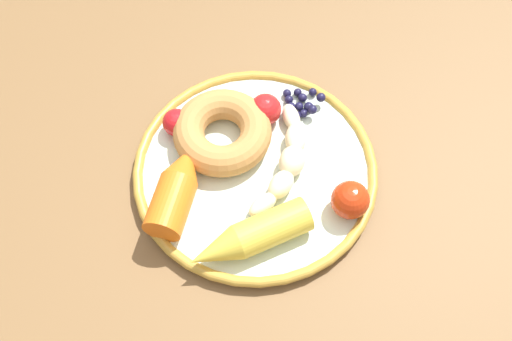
{
  "coord_description": "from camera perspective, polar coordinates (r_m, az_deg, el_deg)",
  "views": [
    {
      "loc": [
        -0.06,
        0.4,
        1.44
      ],
      "look_at": [
        -0.0,
        0.02,
        0.75
      ],
      "focal_mm": 48.3,
      "sensor_mm": 36.0,
      "label": 1
    }
  ],
  "objects": [
    {
      "name": "tomato_far",
      "position": [
        0.76,
        7.81,
        -2.43
      ],
      "size": [
        0.04,
        0.04,
        0.04
      ],
      "primitive_type": "sphere",
      "color": "red",
      "rests_on": "plate"
    },
    {
      "name": "ground_plane",
      "position": [
        1.5,
        0.11,
        -13.18
      ],
      "size": [
        6.0,
        6.0,
        0.0
      ],
      "primitive_type": "plane",
      "color": "#545A4F"
    },
    {
      "name": "blueberry_pile",
      "position": [
        0.84,
        3.76,
        5.53
      ],
      "size": [
        0.05,
        0.05,
        0.02
      ],
      "color": "#191638",
      "rests_on": "plate"
    },
    {
      "name": "banana",
      "position": [
        0.79,
        2.56,
        0.81
      ],
      "size": [
        0.06,
        0.16,
        0.03
      ],
      "color": "#F7E6B6",
      "rests_on": "plate"
    },
    {
      "name": "tomato_near",
      "position": [
        0.82,
        0.66,
        5.09
      ],
      "size": [
        0.04,
        0.04,
        0.04
      ],
      "primitive_type": "sphere",
      "color": "red",
      "rests_on": "plate"
    },
    {
      "name": "donut",
      "position": [
        0.8,
        -2.8,
        3.19
      ],
      "size": [
        0.13,
        0.13,
        0.04
      ],
      "primitive_type": "torus",
      "rotation": [
        0.0,
        0.0,
        1.68
      ],
      "color": "#BC8244",
      "rests_on": "plate"
    },
    {
      "name": "carrot_orange",
      "position": [
        0.77,
        -6.61,
        -1.53
      ],
      "size": [
        0.05,
        0.11,
        0.04
      ],
      "color": "orange",
      "rests_on": "plate"
    },
    {
      "name": "dining_table",
      "position": [
        0.89,
        0.18,
        -1.68
      ],
      "size": [
        1.06,
        1.0,
        0.73
      ],
      "color": "brown",
      "rests_on": "ground_plane"
    },
    {
      "name": "carrot_yellow",
      "position": [
        0.74,
        -0.57,
        -5.56
      ],
      "size": [
        0.14,
        0.11,
        0.04
      ],
      "color": "yellow",
      "rests_on": "plate"
    },
    {
      "name": "plate",
      "position": [
        0.8,
        -0.0,
        -0.1
      ],
      "size": [
        0.28,
        0.28,
        0.02
      ],
      "color": "silver",
      "rests_on": "dining_table"
    },
    {
      "name": "tomato_mid",
      "position": [
        0.82,
        -6.61,
        3.97
      ],
      "size": [
        0.03,
        0.03,
        0.03
      ],
      "primitive_type": "sphere",
      "color": "red",
      "rests_on": "plate"
    }
  ]
}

